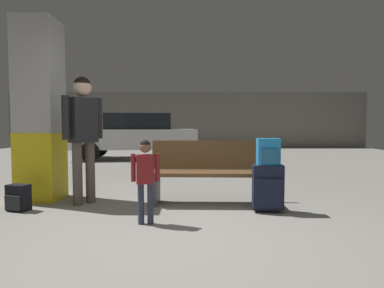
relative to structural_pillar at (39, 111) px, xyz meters
name	(u,v)px	position (x,y,z in m)	size (l,w,h in m)	color
ground_plane	(182,177)	(2.04, 2.39, -1.37)	(18.00, 18.00, 0.10)	gray
garage_back_wall	(187,120)	(2.04, 11.25, 0.08)	(18.00, 0.12, 2.80)	slate
structural_pillar	(39,111)	(0.00, 0.00, 0.00)	(0.57, 0.57, 2.65)	yellow
bench	(206,172)	(2.46, -0.22, -0.87)	(1.61, 0.57, 0.89)	brown
suitcase	(267,187)	(3.23, -0.70, -1.00)	(0.39, 0.25, 0.60)	#191E33
backpack_bright	(267,152)	(3.23, -0.70, -0.55)	(0.28, 0.19, 0.34)	#268CD8
child	(144,173)	(1.73, -1.19, -0.73)	(0.32, 0.19, 0.95)	#33384C
adult	(82,126)	(0.73, -0.28, -0.21)	(0.43, 0.49, 1.78)	brown
backpack_dark_floor	(17,198)	(-0.01, -0.64, -1.15)	(0.31, 0.26, 0.34)	black
parked_car_far	(134,135)	(0.34, 5.94, -0.51)	(4.27, 2.18, 1.51)	silver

